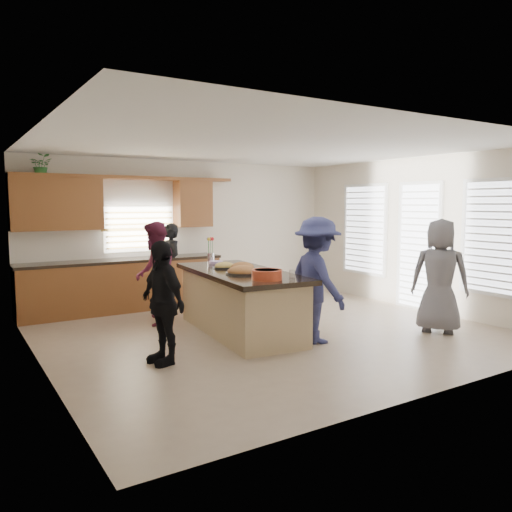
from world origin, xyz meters
TOP-DOWN VIEW (x-y plane):
  - floor at (0.00, 0.00)m, footprint 6.50×6.50m
  - room_shell at (0.00, 0.00)m, footprint 6.52×6.02m
  - back_cabinetry at (-1.47, 2.73)m, footprint 4.08×0.66m
  - right_wall_glazing at (3.22, -0.13)m, footprint 0.06×4.00m
  - island at (-0.40, 0.20)m, footprint 1.42×2.80m
  - platter_front at (-0.55, -0.11)m, footprint 0.47×0.47m
  - platter_mid at (-0.27, 0.35)m, footprint 0.40×0.40m
  - platter_back at (-0.46, 0.58)m, footprint 0.35×0.35m
  - salad_bowl at (-0.56, -0.77)m, footprint 0.41×0.41m
  - clear_cup at (-0.16, -0.79)m, footprint 0.08×0.08m
  - plate_stack at (-0.30, 1.18)m, footprint 0.24×0.24m
  - flower_vase at (-0.27, 1.44)m, footprint 0.14×0.14m
  - potted_plant at (-2.72, 2.82)m, footprint 0.41×0.38m
  - woman_left_back at (-0.54, 2.60)m, footprint 0.41×0.60m
  - woman_left_mid at (-1.30, 1.38)m, footprint 0.90×0.99m
  - woman_left_front at (-1.95, -0.56)m, footprint 0.49×0.93m
  - woman_right_back at (0.26, -0.82)m, footprint 0.78×1.21m
  - woman_right_front at (2.18, -1.38)m, footprint 0.95×1.01m

SIDE VIEW (x-z plane):
  - floor at x=0.00m, z-range 0.00..0.00m
  - island at x=-0.40m, z-range -0.02..0.93m
  - woman_left_front at x=-1.95m, z-range 0.00..1.52m
  - woman_left_back at x=-0.54m, z-range 0.00..1.58m
  - woman_left_mid at x=-1.30m, z-range 0.00..1.67m
  - woman_right_front at x=2.18m, z-range 0.00..1.74m
  - woman_right_back at x=0.26m, z-range 0.00..1.78m
  - back_cabinetry at x=-1.47m, z-range -0.32..2.14m
  - plate_stack at x=-0.30m, z-range 0.95..0.99m
  - platter_back at x=-0.46m, z-range 0.91..1.05m
  - platter_mid at x=-0.27m, z-range 0.90..1.06m
  - platter_front at x=-0.55m, z-range 0.88..1.07m
  - clear_cup at x=-0.16m, z-range 0.95..1.06m
  - salad_bowl at x=-0.56m, z-range 0.96..1.09m
  - flower_vase at x=-0.27m, z-range 0.96..1.39m
  - right_wall_glazing at x=3.22m, z-range 0.22..2.47m
  - room_shell at x=0.00m, z-range 0.50..3.31m
  - potted_plant at x=-2.72m, z-range 2.40..2.78m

